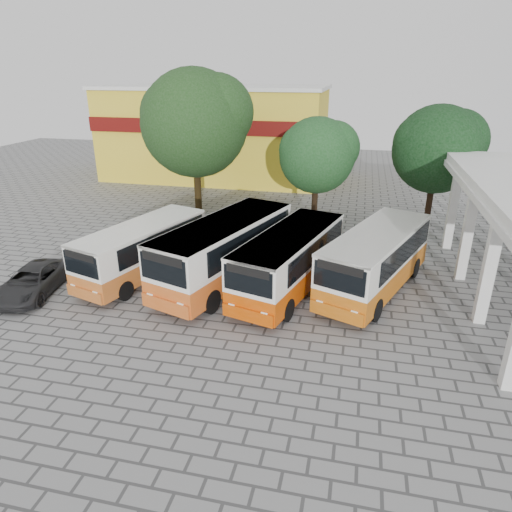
% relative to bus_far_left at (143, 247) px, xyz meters
% --- Properties ---
extents(ground, '(90.00, 90.00, 0.00)m').
position_rel_bus_far_left_xyz_m(ground, '(7.59, -2.87, -1.55)').
color(ground, gray).
rests_on(ground, ground).
extents(shophouse_block, '(20.40, 10.40, 8.30)m').
position_rel_bus_far_left_xyz_m(shophouse_block, '(-3.41, 23.12, 2.61)').
color(shophouse_block, gold).
rests_on(shophouse_block, ground).
extents(bus_far_left, '(4.31, 7.90, 2.68)m').
position_rel_bus_far_left_xyz_m(bus_far_left, '(0.00, 0.00, 0.00)').
color(bus_far_left, '#BA5C1F').
rests_on(bus_far_left, ground).
extents(bus_centre_left, '(5.14, 9.18, 3.11)m').
position_rel_bus_far_left_xyz_m(bus_centre_left, '(4.18, 0.18, 0.25)').
color(bus_centre_left, '#C85518').
rests_on(bus_centre_left, ground).
extents(bus_centre_right, '(4.40, 8.38, 2.86)m').
position_rel_bus_far_left_xyz_m(bus_centre_right, '(7.33, 0.01, 0.10)').
color(bus_centre_right, '#C14000').
rests_on(bus_centre_right, ground).
extents(bus_far_right, '(5.27, 8.67, 2.92)m').
position_rel_bus_far_left_xyz_m(bus_far_right, '(11.20, 0.89, 0.14)').
color(bus_far_right, '#BB5A0B').
rests_on(bus_far_right, ground).
extents(tree_left, '(7.81, 7.44, 9.90)m').
position_rel_bus_far_left_xyz_m(tree_left, '(-1.26, 11.84, 4.88)').
color(tree_left, black).
rests_on(tree_left, ground).
extents(tree_middle, '(5.06, 4.82, 7.00)m').
position_rel_bus_far_left_xyz_m(tree_middle, '(7.43, 10.28, 3.19)').
color(tree_middle, black).
rests_on(tree_middle, ground).
extents(tree_right, '(5.64, 5.37, 7.82)m').
position_rel_bus_far_left_xyz_m(tree_right, '(14.69, 10.89, 3.75)').
color(tree_right, black).
rests_on(tree_right, ground).
extents(parked_car, '(2.77, 4.81, 1.26)m').
position_rel_bus_far_left_xyz_m(parked_car, '(-4.18, -2.97, -0.92)').
color(parked_car, black).
rests_on(parked_car, ground).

